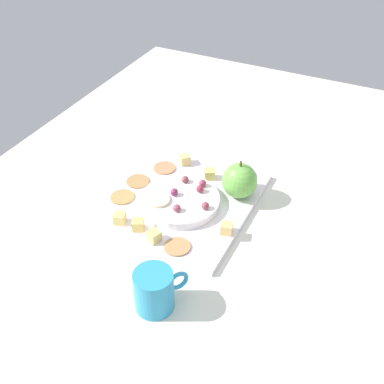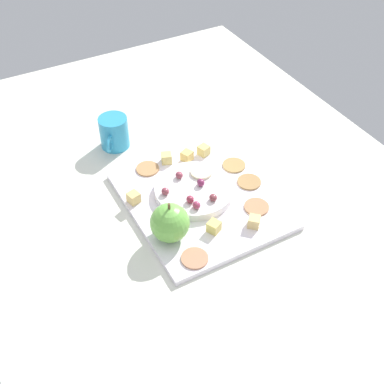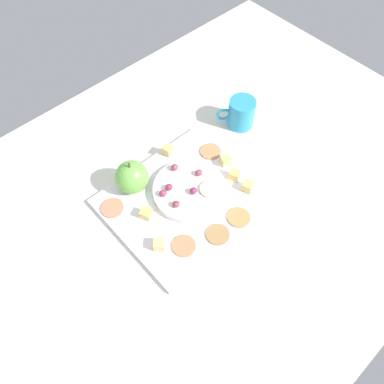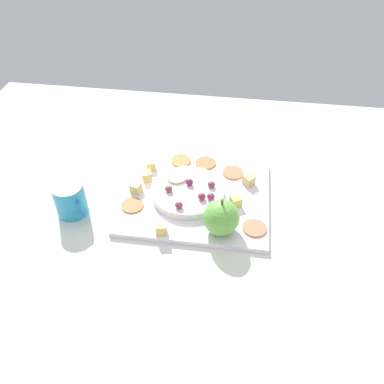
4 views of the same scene
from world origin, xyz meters
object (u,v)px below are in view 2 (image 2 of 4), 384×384
(platter, at_px, (200,200))
(cracker_4, at_px, (234,165))
(cracker_1, at_px, (257,207))
(grape_4, at_px, (202,182))
(cheese_cube_4, at_px, (187,156))
(cracker_0, at_px, (249,182))
(cheese_cube_1, at_px, (254,222))
(cracker_2, at_px, (148,169))
(grape_5, at_px, (213,198))
(cheese_cube_0, at_px, (134,198))
(apple_whole, at_px, (170,223))
(grape_1, at_px, (196,205))
(cheese_cube_2, at_px, (204,150))
(grape_3, at_px, (165,191))
(cheese_cube_5, at_px, (167,158))
(grape_0, at_px, (179,175))
(cup, at_px, (114,133))
(serving_dish, at_px, (194,190))
(grape_2, at_px, (190,199))
(cheese_cube_3, at_px, (214,227))
(apple_slice_0, at_px, (201,172))
(cracker_3, at_px, (195,258))

(platter, bearing_deg, cracker_4, -65.02)
(cracker_1, distance_m, grape_4, 0.13)
(cheese_cube_4, distance_m, cracker_1, 0.22)
(cracker_0, bearing_deg, cheese_cube_1, 150.59)
(cracker_1, height_order, cracker_2, same)
(cracker_1, bearing_deg, grape_5, 59.02)
(grape_4, bearing_deg, cheese_cube_0, 73.79)
(apple_whole, bearing_deg, grape_1, -68.93)
(cheese_cube_2, bearing_deg, grape_3, 123.31)
(platter, relative_size, apple_whole, 4.39)
(cracker_1, bearing_deg, cheese_cube_5, 23.75)
(grape_1, xyz_separation_m, grape_3, (0.07, 0.04, -0.00))
(grape_0, height_order, grape_5, same)
(grape_3, bearing_deg, platter, -113.80)
(cracker_1, height_order, cracker_4, same)
(cracker_2, bearing_deg, cracker_1, -146.13)
(platter, bearing_deg, cheese_cube_4, -15.97)
(grape_4, height_order, cup, cup)
(serving_dish, relative_size, grape_2, 9.67)
(platter, xyz_separation_m, cheese_cube_1, (-0.12, -0.06, 0.02))
(cracker_2, height_order, grape_0, grape_0)
(apple_whole, relative_size, grape_5, 4.40)
(cheese_cube_0, distance_m, grape_0, 0.11)
(cheese_cube_0, distance_m, cheese_cube_3, 0.19)
(cheese_cube_2, bearing_deg, cheese_cube_0, 108.10)
(cracker_4, distance_m, grape_0, 0.14)
(grape_1, bearing_deg, grape_3, 29.21)
(serving_dish, distance_m, grape_4, 0.02)
(cracker_4, distance_m, apple_slice_0, 0.09)
(cracker_4, relative_size, grape_5, 2.97)
(cheese_cube_3, relative_size, grape_3, 1.30)
(platter, relative_size, grape_3, 19.31)
(cheese_cube_2, distance_m, cup, 0.22)
(grape_1, distance_m, cup, 0.31)
(apple_slice_0, bearing_deg, platter, 148.51)
(grape_3, distance_m, cup, 0.24)
(cracker_3, height_order, cup, cup)
(platter, height_order, cheese_cube_4, cheese_cube_4)
(platter, height_order, serving_dish, serving_dish)
(cheese_cube_3, distance_m, cheese_cube_5, 0.24)
(cracker_3, height_order, grape_0, grape_0)
(grape_3, bearing_deg, cracker_4, -82.02)
(apple_whole, height_order, cheese_cube_5, apple_whole)
(grape_1, relative_size, grape_3, 1.00)
(cracker_2, bearing_deg, cheese_cube_4, -97.55)
(apple_whole, height_order, grape_4, apple_whole)
(cheese_cube_3, relative_size, grape_0, 1.30)
(cracker_2, height_order, cracker_4, same)
(cheese_cube_1, height_order, cracker_4, cheese_cube_1)
(cheese_cube_4, xyz_separation_m, apple_slice_0, (-0.08, 0.01, 0.01))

